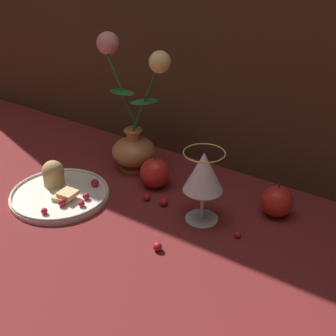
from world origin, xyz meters
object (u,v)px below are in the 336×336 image
object	(u,v)px
vase	(133,130)
apple_near_glass	(155,173)
plate_with_pastries	(59,190)
wine_glass	(203,174)
apple_beside_vase	(277,201)

from	to	relation	value
vase	apple_near_glass	xyz separation A→B (m)	(0.10, -0.05, -0.07)
plate_with_pastries	wine_glass	size ratio (longest dim) A/B	1.42
wine_glass	apple_near_glass	xyz separation A→B (m)	(-0.16, 0.06, -0.08)
plate_with_pastries	apple_near_glass	world-z (taller)	apple_near_glass
plate_with_pastries	wine_glass	world-z (taller)	wine_glass
wine_glass	plate_with_pastries	bearing A→B (deg)	-161.88
vase	apple_near_glass	world-z (taller)	vase
vase	apple_near_glass	size ratio (longest dim) A/B	3.95
apple_beside_vase	apple_near_glass	xyz separation A→B (m)	(-0.29, -0.05, 0.00)
wine_glass	apple_near_glass	distance (m)	0.19
vase	plate_with_pastries	distance (m)	0.23
wine_glass	apple_beside_vase	xyz separation A→B (m)	(0.13, 0.10, -0.08)
apple_beside_vase	wine_glass	bearing A→B (deg)	-140.33
plate_with_pastries	wine_glass	bearing A→B (deg)	18.12
vase	wine_glass	size ratio (longest dim) A/B	2.07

